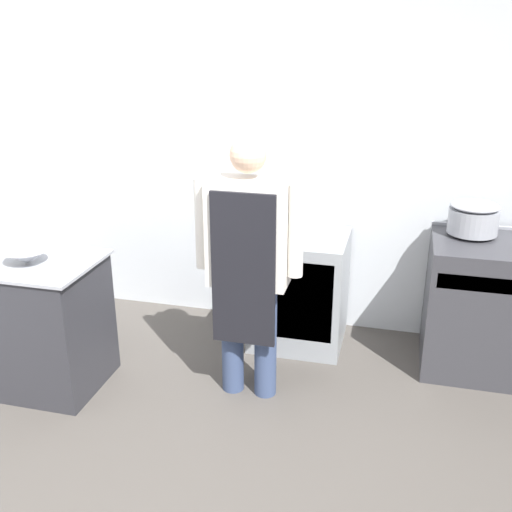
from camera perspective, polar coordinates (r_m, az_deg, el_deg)
name	(u,v)px	position (r m, az deg, el deg)	size (l,w,h in m)	color
wall_back	(283,152)	(4.50, 2.61, 9.84)	(8.00, 0.05, 2.70)	silver
prep_counter	(19,321)	(4.20, -21.64, -5.74)	(1.11, 0.63, 0.87)	#2D2D33
stove	(496,307)	(4.34, 21.87, -4.55)	(0.91, 0.66, 0.93)	#38383D
fridge_unit	(299,289)	(4.41, 4.15, -3.19)	(0.67, 0.61, 0.83)	#93999E
person_cook	(248,256)	(3.56, -0.76, -0.02)	(0.66, 0.24, 1.65)	#38476B
mixing_bowl	(27,257)	(3.90, -21.02, -0.07)	(0.27, 0.27, 0.09)	#9EA0A8
stock_pot	(474,217)	(4.22, 20.01, 3.49)	(0.33, 0.33, 0.22)	#9EA0A8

